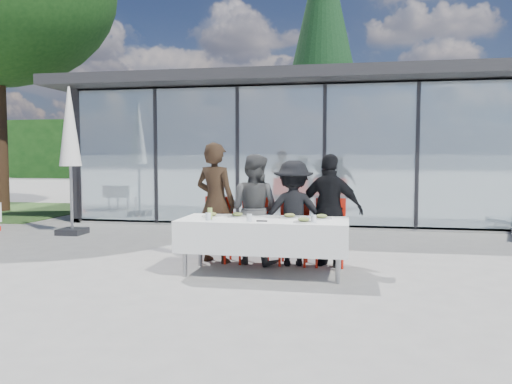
% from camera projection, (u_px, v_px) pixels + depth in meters
% --- Properties ---
extents(ground, '(90.00, 90.00, 0.00)m').
position_uv_depth(ground, '(239.00, 266.00, 7.23)').
color(ground, gray).
rests_on(ground, ground).
extents(pavilion, '(14.80, 8.80, 3.44)m').
position_uv_depth(pavilion, '(365.00, 138.00, 14.72)').
color(pavilion, gray).
rests_on(pavilion, ground).
extents(treeline, '(62.50, 2.00, 4.40)m').
position_uv_depth(treeline, '(297.00, 148.00, 34.90)').
color(treeline, '#123410').
rests_on(treeline, ground).
extents(dining_table, '(2.26, 0.96, 0.75)m').
position_uv_depth(dining_table, '(264.00, 234.00, 6.73)').
color(dining_table, white).
rests_on(dining_table, ground).
extents(diner_a, '(0.83, 0.83, 1.80)m').
position_uv_depth(diner_a, '(215.00, 203.00, 7.48)').
color(diner_a, '#302015').
rests_on(diner_a, ground).
extents(diner_chair_a, '(0.44, 0.44, 0.97)m').
position_uv_depth(diner_chair_a, '(218.00, 225.00, 7.62)').
color(diner_chair_a, red).
rests_on(diner_chair_a, ground).
extents(diner_b, '(0.99, 0.99, 1.62)m').
position_uv_depth(diner_b, '(254.00, 209.00, 7.38)').
color(diner_b, '#494949').
rests_on(diner_b, ground).
extents(diner_chair_b, '(0.44, 0.44, 0.97)m').
position_uv_depth(diner_chair_b, '(255.00, 226.00, 7.51)').
color(diner_chair_b, red).
rests_on(diner_chair_b, ground).
extents(diner_c, '(1.12, 1.12, 1.53)m').
position_uv_depth(diner_c, '(293.00, 213.00, 7.28)').
color(diner_c, black).
rests_on(diner_c, ground).
extents(diner_chair_c, '(0.44, 0.44, 0.97)m').
position_uv_depth(diner_chair_c, '(294.00, 227.00, 7.41)').
color(diner_chair_c, red).
rests_on(diner_chair_c, ground).
extents(diner_d, '(1.19, 1.19, 1.63)m').
position_uv_depth(diner_d, '(330.00, 210.00, 7.18)').
color(diner_d, black).
rests_on(diner_d, ground).
extents(diner_chair_d, '(0.44, 0.44, 0.97)m').
position_uv_depth(diner_chair_d, '(330.00, 228.00, 7.31)').
color(diner_chair_d, red).
rests_on(diner_chair_d, ground).
extents(plate_a, '(0.27, 0.27, 0.07)m').
position_uv_depth(plate_a, '(211.00, 215.00, 6.93)').
color(plate_a, white).
rests_on(plate_a, dining_table).
extents(plate_b, '(0.27, 0.27, 0.07)m').
position_uv_depth(plate_b, '(237.00, 215.00, 6.92)').
color(plate_b, white).
rests_on(plate_b, dining_table).
extents(plate_c, '(0.27, 0.27, 0.07)m').
position_uv_depth(plate_c, '(290.00, 216.00, 6.79)').
color(plate_c, white).
rests_on(plate_c, dining_table).
extents(plate_d, '(0.27, 0.27, 0.07)m').
position_uv_depth(plate_d, '(322.00, 217.00, 6.70)').
color(plate_d, white).
rests_on(plate_d, dining_table).
extents(plate_extra, '(0.27, 0.27, 0.07)m').
position_uv_depth(plate_extra, '(304.00, 221.00, 6.34)').
color(plate_extra, white).
rests_on(plate_extra, dining_table).
extents(juice_bottle, '(0.06, 0.06, 0.16)m').
position_uv_depth(juice_bottle, '(210.00, 214.00, 6.65)').
color(juice_bottle, '#99BE4F').
rests_on(juice_bottle, dining_table).
extents(drinking_glasses, '(1.46, 0.09, 0.10)m').
position_uv_depth(drinking_glasses, '(256.00, 218.00, 6.45)').
color(drinking_glasses, silver).
rests_on(drinking_glasses, dining_table).
extents(folded_eyeglasses, '(0.14, 0.03, 0.01)m').
position_uv_depth(folded_eyeglasses, '(262.00, 221.00, 6.45)').
color(folded_eyeglasses, black).
rests_on(folded_eyeglasses, dining_table).
extents(market_umbrella, '(0.50, 0.50, 3.00)m').
position_uv_depth(market_umbrella, '(70.00, 137.00, 10.09)').
color(market_umbrella, black).
rests_on(market_umbrella, ground).
extents(conifer_tree, '(4.00, 4.00, 10.50)m').
position_uv_depth(conifer_tree, '(323.00, 44.00, 19.47)').
color(conifer_tree, '#382316').
rests_on(conifer_tree, ground).
extents(grass_patch, '(5.00, 5.00, 0.02)m').
position_uv_depth(grass_patch, '(1.00, 211.00, 14.66)').
color(grass_patch, '#385926').
rests_on(grass_patch, ground).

